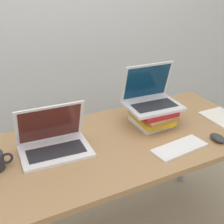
# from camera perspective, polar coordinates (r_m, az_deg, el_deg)

# --- Properties ---
(wall_back) EXTENTS (8.00, 0.05, 2.70)m
(wall_back) POSITION_cam_1_polar(r_m,az_deg,el_deg) (2.42, -9.91, 19.47)
(wall_back) COLOR silver
(wall_back) RESTS_ON ground_plane
(desk) EXTENTS (1.49, 0.73, 0.75)m
(desk) POSITION_cam_1_polar(r_m,az_deg,el_deg) (1.73, 2.77, -7.18)
(desk) COLOR #9E754C
(desk) RESTS_ON ground_plane
(laptop_left) EXTENTS (0.36, 0.26, 0.24)m
(laptop_left) POSITION_cam_1_polar(r_m,az_deg,el_deg) (1.59, -10.61, -5.39)
(laptop_left) COLOR silver
(laptop_left) RESTS_ON desk
(book_stack) EXTENTS (0.22, 0.27, 0.11)m
(book_stack) POSITION_cam_1_polar(r_m,az_deg,el_deg) (1.82, 7.28, -0.64)
(book_stack) COLOR white
(book_stack) RESTS_ON desk
(laptop_on_books) EXTENTS (0.32, 0.26, 0.24)m
(laptop_on_books) POSITION_cam_1_polar(r_m,az_deg,el_deg) (1.81, 7.16, 2.64)
(laptop_on_books) COLOR silver
(laptop_on_books) RESTS_ON book_stack
(wireless_keyboard) EXTENTS (0.30, 0.14, 0.01)m
(wireless_keyboard) POSITION_cam_1_polar(r_m,az_deg,el_deg) (1.63, 12.23, -6.40)
(wireless_keyboard) COLOR white
(wireless_keyboard) RESTS_ON desk
(mouse) EXTENTS (0.06, 0.10, 0.03)m
(mouse) POSITION_cam_1_polar(r_m,az_deg,el_deg) (1.75, 18.75, -4.52)
(mouse) COLOR #2D2D2D
(mouse) RESTS_ON desk
(notepad) EXTENTS (0.19, 0.28, 0.01)m
(notepad) POSITION_cam_1_polar(r_m,az_deg,el_deg) (2.00, 19.88, -1.18)
(notepad) COLOR silver
(notepad) RESTS_ON desk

